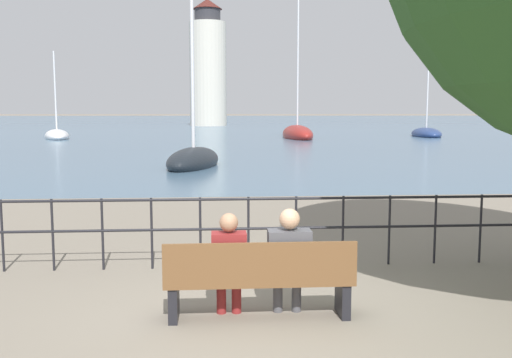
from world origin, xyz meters
The scene contains 11 objects.
ground_plane centered at (0.00, 0.00, 0.00)m, with size 1000.00×1000.00×0.00m, color gray.
harbor_water centered at (0.00, 159.09, 0.00)m, with size 600.00×300.00×0.01m.
park_bench centered at (0.00, -0.07, 0.44)m, with size 2.10×0.45×0.90m.
seated_person_left centered at (-0.34, 0.02, 0.66)m, with size 0.39×0.35×1.19m.
seated_person_right centered at (0.34, 0.01, 0.68)m, with size 0.48×0.35×1.23m.
promenade_railing centered at (0.00, 2.09, 0.69)m, with size 12.78×0.04×1.05m.
sailboat_0 centered at (-1.40, 17.71, 0.28)m, with size 2.86×5.43×7.98m.
sailboat_1 centered at (18.91, 45.24, 0.31)m, with size 3.20×6.69×12.72m.
sailboat_3 centered at (-14.01, 43.65, 0.26)m, with size 4.01×7.46×7.69m.
sailboat_4 centered at (6.53, 42.54, 0.37)m, with size 2.50×8.40×12.31m.
harbor_lighthouse centered at (-1.61, 86.32, 9.25)m, with size 5.83×5.83×19.90m.
Camera 1 is at (-0.47, -6.16, 2.30)m, focal length 40.00 mm.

